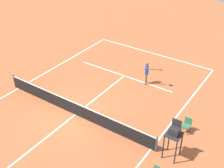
# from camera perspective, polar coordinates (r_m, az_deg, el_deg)

# --- Properties ---
(ground_plane) EXTENTS (60.00, 60.00, 0.00)m
(ground_plane) POSITION_cam_1_polar(r_m,az_deg,el_deg) (19.00, -7.18, -5.95)
(ground_plane) COLOR #AD5933
(court_lines) EXTENTS (11.05, 21.56, 0.01)m
(court_lines) POSITION_cam_1_polar(r_m,az_deg,el_deg) (19.00, -7.18, -5.94)
(court_lines) COLOR white
(court_lines) RESTS_ON ground
(tennis_net) EXTENTS (11.65, 0.10, 1.07)m
(tennis_net) POSITION_cam_1_polar(r_m,az_deg,el_deg) (18.70, -7.28, -4.75)
(tennis_net) COLOR #4C4C51
(tennis_net) RESTS_ON ground
(player_serving) EXTENTS (1.35, 0.59, 1.81)m
(player_serving) POSITION_cam_1_polar(r_m,az_deg,el_deg) (21.46, 6.92, 2.46)
(player_serving) COLOR brown
(player_serving) RESTS_ON ground
(tennis_ball) EXTENTS (0.07, 0.07, 0.07)m
(tennis_ball) POSITION_cam_1_polar(r_m,az_deg,el_deg) (20.81, -0.85, -1.73)
(tennis_ball) COLOR #CCE033
(tennis_ball) RESTS_ON ground
(umpire_chair) EXTENTS (0.80, 0.80, 2.41)m
(umpire_chair) POSITION_cam_1_polar(r_m,az_deg,el_deg) (15.39, 12.06, -9.52)
(umpire_chair) COLOR #232328
(umpire_chair) RESTS_ON ground
(courtside_chair_mid) EXTENTS (0.44, 0.46, 0.95)m
(courtside_chair_mid) POSITION_cam_1_polar(r_m,az_deg,el_deg) (17.82, 14.49, -7.68)
(courtside_chair_mid) COLOR #262626
(courtside_chair_mid) RESTS_ON ground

